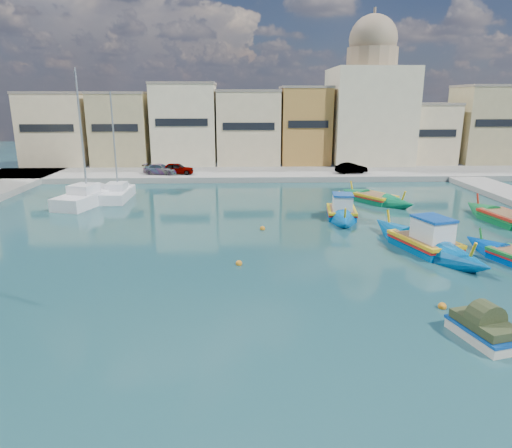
# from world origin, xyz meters

# --- Properties ---
(ground) EXTENTS (160.00, 160.00, 0.00)m
(ground) POSITION_xyz_m (0.00, 0.00, 0.00)
(ground) COLOR #133A39
(ground) RESTS_ON ground
(north_quay) EXTENTS (80.00, 8.00, 0.60)m
(north_quay) POSITION_xyz_m (0.00, 32.00, 0.30)
(north_quay) COLOR gray
(north_quay) RESTS_ON ground
(north_townhouses) EXTENTS (83.20, 7.87, 10.19)m
(north_townhouses) POSITION_xyz_m (6.68, 39.36, 5.00)
(north_townhouses) COLOR beige
(north_townhouses) RESTS_ON ground
(church_block) EXTENTS (10.00, 10.00, 19.10)m
(church_block) POSITION_xyz_m (10.00, 40.00, 8.41)
(church_block) COLOR beige
(church_block) RESTS_ON ground
(parked_cars) EXTENTS (25.50, 2.40, 1.27)m
(parked_cars) POSITION_xyz_m (-9.25, 30.50, 1.20)
(parked_cars) COLOR #4C1919
(parked_cars) RESTS_ON north_quay
(luzzu_turquoise_cabin) EXTENTS (5.15, 10.60, 3.34)m
(luzzu_turquoise_cabin) POSITION_xyz_m (4.09, 4.79, 0.40)
(luzzu_turquoise_cabin) COLOR #0059A2
(luzzu_turquoise_cabin) RESTS_ON ground
(luzzu_blue_cabin) EXTENTS (3.14, 8.48, 2.93)m
(luzzu_blue_cabin) POSITION_xyz_m (0.83, 12.78, 0.36)
(luzzu_blue_cabin) COLOR #0059AD
(luzzu_blue_cabin) RESTS_ON ground
(luzzu_cyan_mid) EXTENTS (3.52, 9.41, 2.72)m
(luzzu_cyan_mid) POSITION_xyz_m (12.40, 10.66, 0.29)
(luzzu_cyan_mid) COLOR #0B7336
(luzzu_cyan_mid) RESTS_ON ground
(luzzu_green) EXTENTS (6.14, 8.01, 2.57)m
(luzzu_green) POSITION_xyz_m (4.95, 17.89, 0.28)
(luzzu_green) COLOR #0B7345
(luzzu_green) RESTS_ON ground
(tender_near) EXTENTS (2.04, 2.93, 1.31)m
(tender_near) POSITION_xyz_m (2.16, -5.65, 0.40)
(tender_near) COLOR beige
(tender_near) RESTS_ON ground
(yacht_north) EXTENTS (2.15, 7.59, 10.13)m
(yacht_north) POSITION_xyz_m (-17.95, 21.62, 0.40)
(yacht_north) COLOR white
(yacht_north) RESTS_ON ground
(yacht_midnorth) EXTENTS (4.80, 8.87, 12.06)m
(yacht_midnorth) POSITION_xyz_m (-19.58, 19.44, 0.48)
(yacht_midnorth) COLOR white
(yacht_midnorth) RESTS_ON ground
(mooring_buoys) EXTENTS (21.67, 23.46, 0.36)m
(mooring_buoys) POSITION_xyz_m (3.87, 5.68, 0.08)
(mooring_buoys) COLOR orange
(mooring_buoys) RESTS_ON ground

